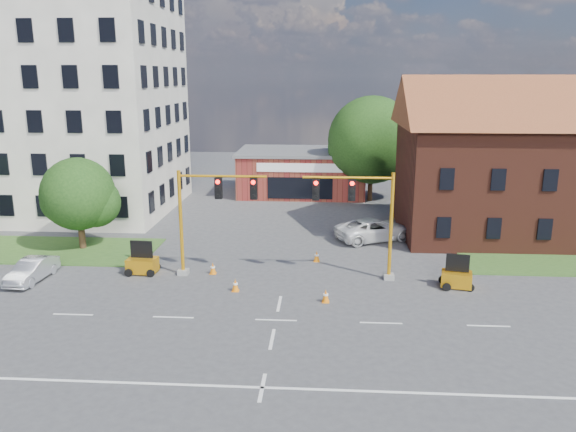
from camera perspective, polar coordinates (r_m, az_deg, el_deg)
The scene contains 17 objects.
ground at distance 27.34m, azimuth -1.23°, elevation -10.53°, with size 120.00×120.00×0.00m, color #424245.
lane_markings at distance 24.65m, azimuth -1.85°, elevation -13.42°, with size 60.00×36.00×0.01m, color white, non-canonical shape.
office_block at distance 51.68m, azimuth -22.20°, elevation 11.88°, with size 18.40×15.40×20.60m.
brick_shop at distance 55.56m, azimuth 1.42°, elevation 4.52°, with size 12.40×8.40×4.30m.
townhouse_row at distance 44.06m, azimuth 24.85°, elevation 5.68°, with size 21.00×11.00×11.50m.
tree_large at distance 52.39m, azimuth 8.94°, elevation 7.39°, with size 8.40×8.00×9.67m.
tree_nw_front at distance 39.54m, azimuth -20.16°, elevation 1.90°, with size 5.06×4.82×6.20m.
signal_mast_west at distance 32.32m, azimuth -8.07°, elevation 0.59°, with size 5.30×0.60×6.20m.
signal_mast_east at distance 31.72m, azimuth 7.53°, elevation 0.35°, with size 5.30×0.60×6.20m.
trailer_west at distance 34.30m, azimuth -14.58°, elevation -4.71°, with size 1.75×1.22×1.92m.
trailer_east at distance 32.43m, azimuth 16.75°, elevation -6.01°, with size 1.80×1.39×1.84m.
cone_a at distance 30.78m, azimuth -5.37°, elevation -7.01°, with size 0.40×0.40×0.70m.
cone_b at distance 33.51m, azimuth -7.64°, elevation -5.29°, with size 0.40×0.40×0.70m.
cone_c at distance 29.29m, azimuth 3.84°, elevation -8.11°, with size 0.40×0.40×0.70m.
cone_d at distance 35.41m, azimuth 2.93°, elevation -4.11°, with size 0.40×0.40×0.70m.
pickup_white at distance 40.24m, azimuth 8.78°, elevation -1.37°, with size 2.59×5.61×1.56m, color white.
sedan_silver_front at distance 35.20m, azimuth -24.58°, elevation -5.02°, with size 1.35×3.86×1.27m, color #B3B5BB.
Camera 1 is at (2.19, -24.76, 11.39)m, focal length 35.00 mm.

